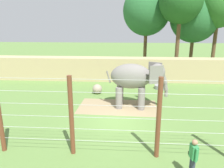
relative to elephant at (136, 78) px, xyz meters
The scene contains 12 objects.
ground_plane 3.56m from the elephant, 114.55° to the right, with size 120.00×120.00×0.00m, color #5B7F3D.
dirt_patch 2.48m from the elephant, behind, with size 5.64×3.19×0.01m, color #937F5B.
embankment_wall 7.87m from the elephant, 98.68° to the left, with size 36.00×1.80×2.42m, color tan.
elephant is the anchor object (origin of this frame).
enrichment_ball 4.63m from the elephant, 137.08° to the left, with size 0.83×0.83×0.83m, color gray.
cable_fence 6.17m from the elephant, 100.89° to the right, with size 11.44×0.21×3.72m.
zookeeper 7.75m from the elephant, 75.38° to the right, with size 0.25×0.58×1.67m.
water_tub 5.74m from the elephant, 62.09° to the left, with size 1.10×1.10×0.35m.
tree_far_left 15.56m from the elephant, 83.02° to the left, with size 6.03×6.03×10.67m.
tree_left_of_centre 17.34m from the elephant, 51.93° to the left, with size 5.12×5.12×10.73m.
tree_behind_wall 13.66m from the elephant, 64.78° to the left, with size 4.78×4.78×10.82m.
tree_right_of_centre 16.70m from the elephant, 61.22° to the left, with size 6.05×6.05×9.88m.
Camera 1 is at (0.52, -12.14, 5.79)m, focal length 34.50 mm.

